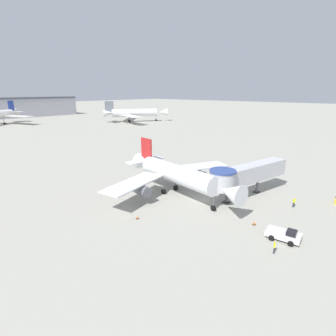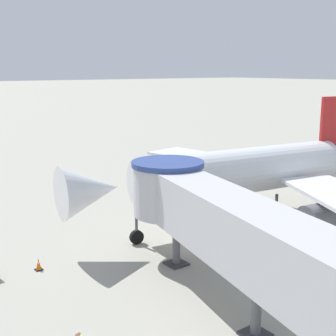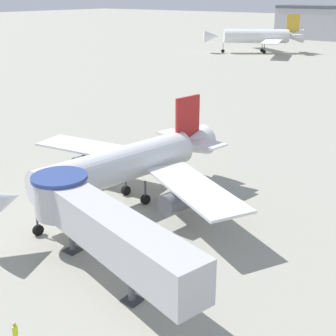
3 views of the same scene
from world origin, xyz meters
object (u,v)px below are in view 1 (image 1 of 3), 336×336
at_px(jet_bridge, 244,174).
at_px(background_jet_gray_tail, 133,113).
at_px(traffic_cone_port_wing, 137,217).
at_px(ground_crew_marshaller, 294,202).
at_px(traffic_cone_near_nose, 254,223).
at_px(main_airplane, 175,174).
at_px(pushback_tug_white, 284,235).
at_px(ground_crew_wing_walker, 275,246).

relative_size(jet_bridge, background_jet_gray_tail, 0.46).
bearing_deg(jet_bridge, traffic_cone_port_wing, 169.61).
xyz_separation_m(traffic_cone_port_wing, ground_crew_marshaller, (18.62, -15.29, 0.64)).
height_order(ground_crew_marshaller, background_jet_gray_tail, background_jet_gray_tail).
height_order(traffic_cone_near_nose, ground_crew_marshaller, ground_crew_marshaller).
xyz_separation_m(main_airplane, traffic_cone_port_wing, (-10.55, -1.93, -3.43)).
relative_size(traffic_cone_port_wing, background_jet_gray_tail, 0.02).
height_order(jet_bridge, traffic_cone_near_nose, jet_bridge).
distance_m(pushback_tug_white, ground_crew_marshaller, 10.62).
relative_size(traffic_cone_port_wing, ground_crew_marshaller, 0.38).
height_order(main_airplane, ground_crew_marshaller, main_airplane).
xyz_separation_m(traffic_cone_near_nose, traffic_cone_port_wing, (-9.28, 13.08, -0.03)).
bearing_deg(ground_crew_marshaller, pushback_tug_white, 67.10).
bearing_deg(pushback_tug_white, ground_crew_wing_walker, 176.11).
xyz_separation_m(main_airplane, jet_bridge, (6.63, -9.46, 0.32)).
bearing_deg(jet_bridge, pushback_tug_white, -119.25).
distance_m(traffic_cone_port_wing, ground_crew_marshaller, 24.10).
distance_m(traffic_cone_port_wing, background_jet_gray_tail, 121.50).
height_order(traffic_cone_port_wing, background_jet_gray_tail, background_jet_gray_tail).
bearing_deg(main_airplane, traffic_cone_near_nose, -86.25).
bearing_deg(main_airplane, ground_crew_wing_walker, -98.79).
distance_m(main_airplane, background_jet_gray_tail, 113.21).
height_order(pushback_tug_white, ground_crew_wing_walker, ground_crew_wing_walker).
xyz_separation_m(traffic_cone_port_wing, background_jet_gray_tail, (79.95, 91.36, 4.85)).
xyz_separation_m(jet_bridge, ground_crew_marshaller, (1.45, -7.75, -3.12)).
height_order(jet_bridge, ground_crew_marshaller, jet_bridge).
distance_m(main_airplane, jet_bridge, 11.56).
bearing_deg(background_jet_gray_tail, traffic_cone_near_nose, 178.80).
xyz_separation_m(jet_bridge, traffic_cone_port_wing, (-17.17, 7.54, -3.75)).
bearing_deg(ground_crew_wing_walker, background_jet_gray_tail, 36.05).
distance_m(jet_bridge, ground_crew_wing_walker, 16.40).
bearing_deg(traffic_cone_near_nose, background_jet_gray_tail, 55.92).
distance_m(pushback_tug_white, traffic_cone_near_nose, 4.37).
height_order(traffic_cone_near_nose, ground_crew_wing_walker, ground_crew_wing_walker).
height_order(traffic_cone_port_wing, ground_crew_wing_walker, ground_crew_wing_walker).
bearing_deg(pushback_tug_white, main_airplane, 76.83).
bearing_deg(ground_crew_marshaller, background_jet_gray_tail, -63.75).
bearing_deg(pushback_tug_white, traffic_cone_port_wing, 109.14).
distance_m(main_airplane, ground_crew_marshaller, 19.22).
height_order(main_airplane, background_jet_gray_tail, background_jet_gray_tail).
bearing_deg(traffic_cone_near_nose, ground_crew_wing_walker, -137.59).
height_order(jet_bridge, ground_crew_wing_walker, jet_bridge).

